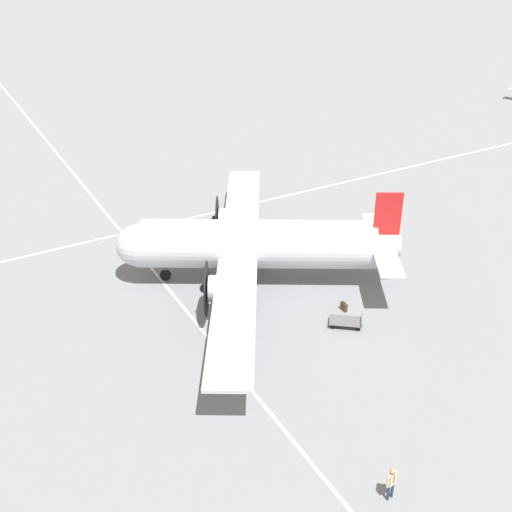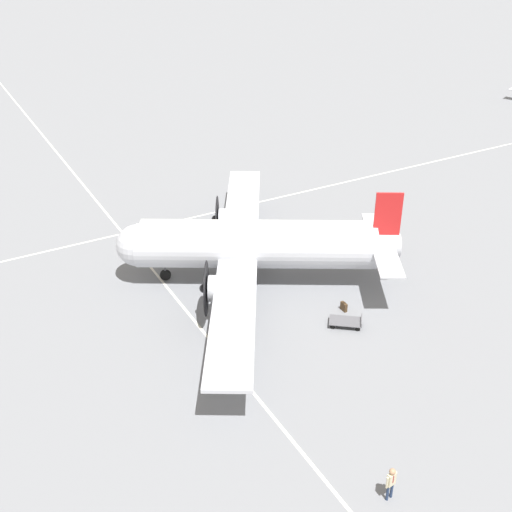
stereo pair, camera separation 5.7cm
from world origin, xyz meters
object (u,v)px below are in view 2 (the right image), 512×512
Objects in this scene: traffic_cone at (236,329)px; suitcase_near_door at (344,307)px; airliner_main at (248,244)px; baggage_cart at (346,322)px; crew_foreground at (391,481)px.

suitcase_near_door is at bearing -99.24° from traffic_cone.
suitcase_near_door is (-5.68, -3.26, -2.35)m from airliner_main.
baggage_cart reaches higher than traffic_cone.
crew_foreground is at bearing 110.01° from airliner_main.
crew_foreground is 11.97m from baggage_cart.
baggage_cart is (10.58, -5.56, -0.73)m from crew_foreground.
traffic_cone is (12.93, 0.18, -0.75)m from crew_foreground.
suitcase_near_door is 0.27× the size of baggage_cart.
airliner_main is 17.89m from crew_foreground.
traffic_cone is at bearing 15.38° from baggage_cart.
baggage_cart is (-1.29, 0.80, 0.01)m from suitcase_near_door.
suitcase_near_door is 1.52m from baggage_cart.
crew_foreground is at bearing 99.99° from baggage_cart.
airliner_main reaches higher than crew_foreground.
baggage_cart is at bearing 148.33° from suitcase_near_door.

